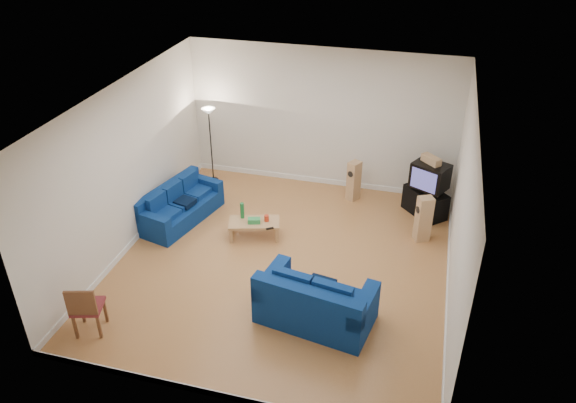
% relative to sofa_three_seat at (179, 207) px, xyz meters
% --- Properties ---
extents(room, '(6.01, 6.51, 3.21)m').
position_rel_sofa_three_seat_xyz_m(room, '(2.50, -0.92, 1.27)').
color(room, brown).
rests_on(room, ground).
extents(sofa_three_seat, '(1.28, 2.08, 0.75)m').
position_rel_sofa_three_seat_xyz_m(sofa_three_seat, '(0.00, 0.00, 0.00)').
color(sofa_three_seat, '#0A2251').
rests_on(sofa_three_seat, ground).
extents(sofa_loveseat, '(1.96, 1.30, 0.91)m').
position_rel_sofa_three_seat_xyz_m(sofa_loveseat, '(3.43, -2.31, 0.07)').
color(sofa_loveseat, '#0A2251').
rests_on(sofa_loveseat, ground).
extents(coffee_table, '(1.10, 0.76, 0.36)m').
position_rel_sofa_three_seat_xyz_m(coffee_table, '(1.73, -0.23, 0.03)').
color(coffee_table, tan).
rests_on(coffee_table, ground).
extents(bottle, '(0.09, 0.09, 0.33)m').
position_rel_sofa_three_seat_xyz_m(bottle, '(1.46, -0.16, 0.25)').
color(bottle, '#197233').
rests_on(bottle, coffee_table).
extents(tissue_box, '(0.27, 0.20, 0.10)m').
position_rel_sofa_three_seat_xyz_m(tissue_box, '(1.75, -0.28, 0.13)').
color(tissue_box, green).
rests_on(tissue_box, coffee_table).
extents(red_canister, '(0.10, 0.10, 0.13)m').
position_rel_sofa_three_seat_xyz_m(red_canister, '(1.96, -0.15, 0.15)').
color(red_canister, red).
rests_on(red_canister, coffee_table).
extents(remote, '(0.15, 0.12, 0.02)m').
position_rel_sofa_three_seat_xyz_m(remote, '(2.11, -0.40, 0.09)').
color(remote, black).
rests_on(remote, coffee_table).
extents(tv_stand, '(1.00, 1.02, 0.56)m').
position_rel_sofa_three_seat_xyz_m(tv_stand, '(4.95, 1.56, 0.00)').
color(tv_stand, black).
rests_on(tv_stand, ground).
extents(av_receiver, '(0.56, 0.57, 0.10)m').
position_rel_sofa_three_seat_xyz_m(av_receiver, '(4.97, 1.58, 0.34)').
color(av_receiver, black).
rests_on(av_receiver, tv_stand).
extents(television, '(0.85, 0.77, 0.54)m').
position_rel_sofa_three_seat_xyz_m(television, '(4.97, 1.51, 0.66)').
color(television, black).
rests_on(television, av_receiver).
extents(centre_speaker, '(0.43, 0.43, 0.15)m').
position_rel_sofa_three_seat_xyz_m(centre_speaker, '(4.95, 1.55, 1.00)').
color(centre_speaker, tan).
rests_on(centre_speaker, television).
extents(speaker_left, '(0.31, 0.34, 0.91)m').
position_rel_sofa_three_seat_xyz_m(speaker_left, '(3.38, 1.78, 0.18)').
color(speaker_left, tan).
rests_on(speaker_left, ground).
extents(speaker_right, '(0.35, 0.32, 0.96)m').
position_rel_sofa_three_seat_xyz_m(speaker_right, '(4.95, 0.54, 0.20)').
color(speaker_right, tan).
rests_on(speaker_right, ground).
extents(floor_lamp, '(0.31, 0.31, 1.80)m').
position_rel_sofa_three_seat_xyz_m(floor_lamp, '(0.05, 1.78, 1.21)').
color(floor_lamp, black).
rests_on(floor_lamp, ground).
extents(dining_chair, '(0.56, 0.56, 0.95)m').
position_rel_sofa_three_seat_xyz_m(dining_chair, '(0.07, -3.49, 0.25)').
color(dining_chair, brown).
rests_on(dining_chair, ground).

